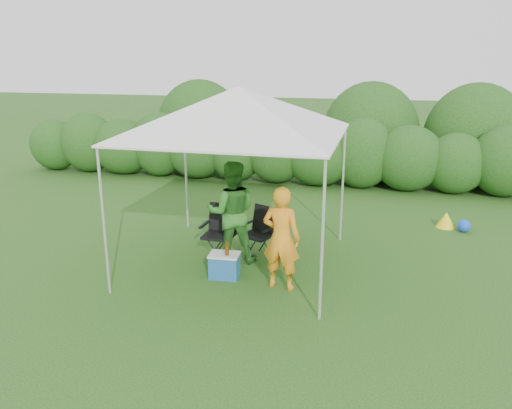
% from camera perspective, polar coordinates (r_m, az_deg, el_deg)
% --- Properties ---
extents(ground, '(70.00, 70.00, 0.00)m').
position_cam_1_polar(ground, '(7.80, -2.90, -8.07)').
color(ground, '#2F5B1C').
extents(hedge, '(16.08, 1.53, 1.80)m').
position_cam_1_polar(hedge, '(13.16, 5.16, 5.85)').
color(hedge, '#26541A').
rests_on(hedge, ground).
extents(canopy, '(3.10, 3.10, 2.83)m').
position_cam_1_polar(canopy, '(7.62, -2.06, 10.61)').
color(canopy, silver).
rests_on(canopy, ground).
extents(chair_right, '(0.63, 0.61, 0.83)m').
position_cam_1_polar(chair_right, '(8.41, 0.54, -2.72)').
color(chair_right, black).
rests_on(chair_right, ground).
extents(chair_left, '(0.57, 0.52, 0.89)m').
position_cam_1_polar(chair_left, '(8.36, -4.07, -2.66)').
color(chair_left, black).
rests_on(chair_left, ground).
extents(man, '(0.60, 0.44, 1.53)m').
position_cam_1_polar(man, '(7.13, 2.90, -3.87)').
color(man, orange).
rests_on(man, ground).
extents(woman, '(0.96, 0.84, 1.68)m').
position_cam_1_polar(woman, '(8.06, -2.80, -0.88)').
color(woman, '#317927').
rests_on(woman, ground).
extents(cooler, '(0.48, 0.36, 0.38)m').
position_cam_1_polar(cooler, '(7.67, -3.63, -6.96)').
color(cooler, '#225D9C').
rests_on(cooler, ground).
extents(bottle, '(0.06, 0.06, 0.23)m').
position_cam_1_polar(bottle, '(7.50, -3.32, -4.99)').
color(bottle, '#592D0C').
rests_on(bottle, cooler).
extents(lawn_toy, '(0.62, 0.51, 0.31)m').
position_cam_1_polar(lawn_toy, '(10.51, 21.34, -1.80)').
color(lawn_toy, yellow).
rests_on(lawn_toy, ground).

